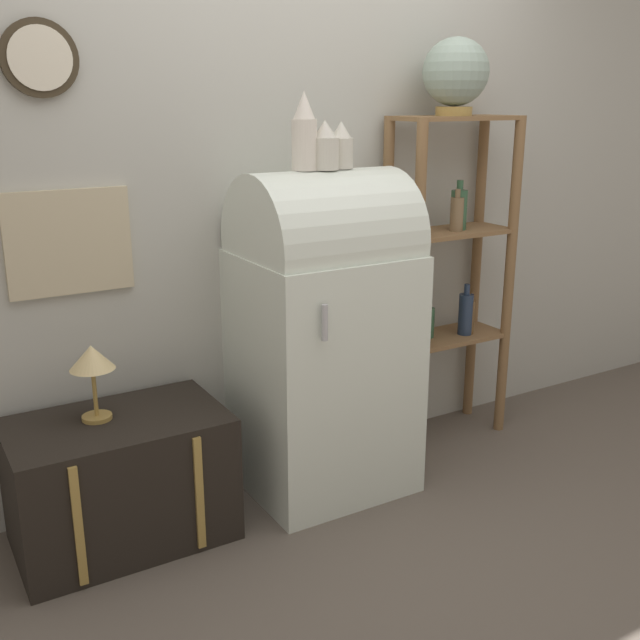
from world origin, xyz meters
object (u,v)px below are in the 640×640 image
globe (456,73)px  vase_center (326,147)px  refrigerator (323,329)px  vase_right (341,147)px  suitcase_trunk (121,480)px  vase_left (304,134)px  desk_lamp (92,362)px

globe → vase_center: globe is taller
refrigerator → vase_right: bearing=4.2°
refrigerator → suitcase_trunk: 1.00m
vase_center → vase_right: vase_center is taller
globe → vase_center: size_ratio=1.76×
refrigerator → globe: 1.27m
refrigerator → vase_center: bearing=-67.3°
vase_center → suitcase_trunk: bearing=178.6°
refrigerator → vase_center: size_ratio=7.23×
refrigerator → vase_left: 0.80m
vase_left → vase_right: bearing=-0.6°
suitcase_trunk → vase_center: vase_center is taller
refrigerator → vase_left: (-0.08, 0.01, 0.80)m
refrigerator → desk_lamp: size_ratio=4.76×
refrigerator → globe: globe is taller
globe → vase_center: (-0.73, -0.11, -0.29)m
refrigerator → globe: (0.73, 0.10, 1.04)m
suitcase_trunk → globe: globe is taller
refrigerator → vase_center: 0.75m
vase_center → desk_lamp: (-0.95, 0.06, -0.74)m
globe → refrigerator: bearing=-172.5°
globe → desk_lamp: globe is taller
suitcase_trunk → vase_left: vase_left is taller
refrigerator → vase_left: bearing=174.5°
vase_center → desk_lamp: size_ratio=0.66×
globe → vase_right: bearing=-172.0°
globe → vase_left: (-0.82, -0.09, -0.24)m
suitcase_trunk → vase_left: bearing=-0.2°
vase_center → refrigerator: bearing=112.7°
globe → vase_left: 0.86m
vase_left → desk_lamp: (-0.87, 0.04, -0.79)m
refrigerator → vase_right: (0.08, 0.01, 0.75)m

